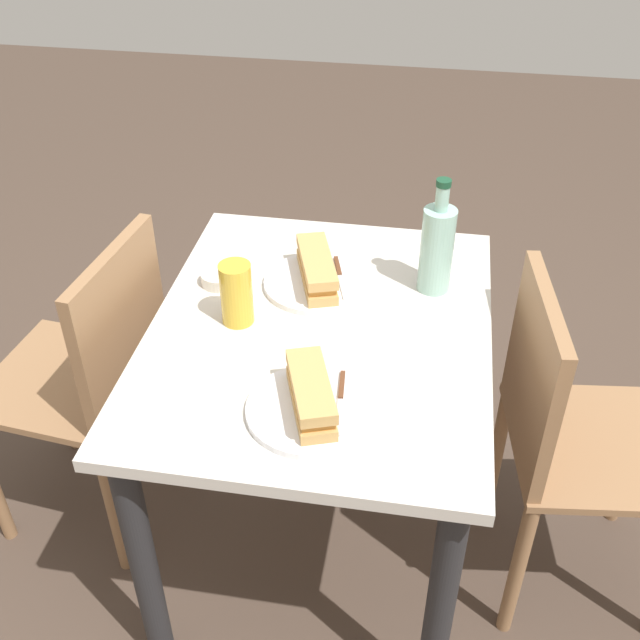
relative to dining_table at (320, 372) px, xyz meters
The scene contains 13 objects.
ground_plane 0.60m from the dining_table, ahead, with size 8.00×8.00×0.00m, color #47382D.
dining_table is the anchor object (origin of this frame).
chair_far 0.58m from the dining_table, 89.01° to the left, with size 0.44×0.44×0.88m.
chair_near 0.58m from the dining_table, 90.57° to the right, with size 0.44×0.44×0.88m.
plate_near 0.22m from the dining_table, 167.88° to the right, with size 0.26×0.26×0.01m, color white.
baguette_sandwich_near 0.25m from the dining_table, 167.88° to the right, with size 0.23×0.14×0.07m.
knife_near 0.24m from the dining_table, behind, with size 0.18×0.06×0.01m.
plate_far 0.31m from the dining_table, ahead, with size 0.26×0.26×0.01m, color white.
baguette_sandwich_far 0.33m from the dining_table, ahead, with size 0.21×0.13×0.07m.
knife_far 0.30m from the dining_table, 18.54° to the left, with size 0.18×0.03×0.01m.
water_bottle 0.40m from the dining_table, 129.50° to the left, with size 0.08×0.08×0.29m.
beer_glass 0.28m from the dining_table, 88.34° to the right, with size 0.07×0.07×0.15m, color gold.
olive_bowl 0.33m from the dining_table, 116.46° to the right, with size 0.09×0.09×0.03m, color silver.
Camera 1 is at (1.34, 0.22, 1.77)m, focal length 42.93 mm.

